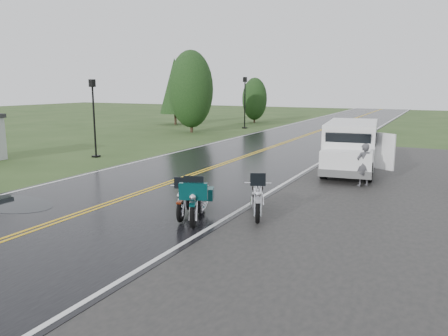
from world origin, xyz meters
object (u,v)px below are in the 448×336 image
motorcycle_red (180,203)px  lamp_post_near_left (94,118)px  motorcycle_teal (193,205)px  motorcycle_silver (258,201)px  person_at_van (364,166)px  lamp_post_far_left (245,103)px  van_white (325,152)px

motorcycle_red → lamp_post_near_left: lamp_post_near_left is taller
motorcycle_teal → motorcycle_silver: (1.26, 1.06, -0.01)m
motorcycle_teal → motorcycle_silver: motorcycle_teal is taller
motorcycle_red → person_at_van: 7.35m
lamp_post_far_left → motorcycle_teal: bearing=-68.4°
motorcycle_teal → lamp_post_far_left: size_ratio=0.52×
motorcycle_red → lamp_post_far_left: bearing=92.5°
person_at_van → lamp_post_far_left: (-12.48, 17.50, 1.37)m
motorcycle_silver → person_at_van: 5.93m
van_white → lamp_post_far_left: (-10.96, 16.93, 1.07)m
motorcycle_silver → person_at_van: (1.62, 5.70, 0.12)m
lamp_post_near_left → motorcycle_silver: bearing=-29.2°
motorcycle_red → lamp_post_far_left: 25.71m
person_at_van → lamp_post_far_left: size_ratio=0.36×
motorcycle_red → person_at_van: size_ratio=1.29×
motorcycle_silver → lamp_post_near_left: lamp_post_near_left is taller
motorcycle_red → van_white: van_white is taller
motorcycle_teal → van_white: (1.36, 7.34, 0.40)m
motorcycle_red → motorcycle_silver: (1.79, 0.81, 0.06)m
van_white → lamp_post_near_left: 11.48m
van_white → person_at_van: bearing=-27.9°
van_white → motorcycle_silver: bearing=-98.2°
lamp_post_far_left → motorcycle_red: bearing=-69.3°
van_white → lamp_post_near_left: lamp_post_near_left is taller
van_white → person_at_van: 1.65m
motorcycle_teal → person_at_van: size_ratio=1.45×
motorcycle_red → lamp_post_far_left: size_ratio=0.46×
motorcycle_teal → lamp_post_near_left: (-10.08, 7.40, 1.28)m
person_at_van → lamp_post_far_left: 21.54m
motorcycle_red → van_white: size_ratio=0.37×
motorcycle_silver → van_white: size_ratio=0.40×
motorcycle_silver → person_at_van: size_ratio=1.42×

